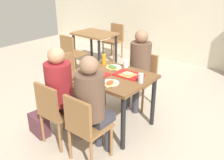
{
  "coord_description": "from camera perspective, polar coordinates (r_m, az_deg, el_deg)",
  "views": [
    {
      "loc": [
        1.94,
        -2.39,
        2.03
      ],
      "look_at": [
        0.0,
        0.0,
        0.69
      ],
      "focal_mm": 39.89,
      "sensor_mm": 36.0,
      "label": 1
    }
  ],
  "objects": [
    {
      "name": "ground_plane",
      "position": [
        3.69,
        0.0,
        -10.03
      ],
      "size": [
        10.0,
        10.0,
        0.02
      ],
      "primitive_type": "cube",
      "color": "#B7A893"
    },
    {
      "name": "back_wall",
      "position": [
        5.95,
        20.64,
        16.04
      ],
      "size": [
        10.0,
        0.1,
        2.8
      ],
      "primitive_type": "cube",
      "color": "beige",
      "rests_on": "ground_plane"
    },
    {
      "name": "main_table",
      "position": [
        3.37,
        0.0,
        -0.53
      ],
      "size": [
        1.03,
        0.82,
        0.77
      ],
      "color": "brown",
      "rests_on": "ground_plane"
    },
    {
      "name": "chair_near_left",
      "position": [
        3.12,
        -13.09,
        -6.66
      ],
      "size": [
        0.4,
        0.4,
        0.85
      ],
      "color": "olive",
      "rests_on": "ground_plane"
    },
    {
      "name": "chair_near_right",
      "position": [
        2.78,
        -6.3,
        -10.19
      ],
      "size": [
        0.4,
        0.4,
        0.85
      ],
      "color": "olive",
      "rests_on": "ground_plane"
    },
    {
      "name": "chair_far_side",
      "position": [
        4.03,
        7.13,
        0.96
      ],
      "size": [
        0.4,
        0.4,
        0.85
      ],
      "color": "olive",
      "rests_on": "ground_plane"
    },
    {
      "name": "chair_left_end",
      "position": [
        4.01,
        -10.03,
        0.67
      ],
      "size": [
        0.4,
        0.4,
        0.85
      ],
      "color": "olive",
      "rests_on": "ground_plane"
    },
    {
      "name": "person_in_red",
      "position": [
        3.08,
        -11.48,
        -1.72
      ],
      "size": [
        0.32,
        0.42,
        1.26
      ],
      "color": "#383842",
      "rests_on": "ground_plane"
    },
    {
      "name": "person_in_brown_jacket",
      "position": [
        2.74,
        -4.45,
        -4.66
      ],
      "size": [
        0.32,
        0.42,
        1.26
      ],
      "color": "#383842",
      "rests_on": "ground_plane"
    },
    {
      "name": "person_far_side",
      "position": [
        3.83,
        6.19,
        3.73
      ],
      "size": [
        0.32,
        0.42,
        1.26
      ],
      "color": "#383842",
      "rests_on": "ground_plane"
    },
    {
      "name": "tray_red_near",
      "position": [
        3.33,
        -3.98,
        1.35
      ],
      "size": [
        0.37,
        0.28,
        0.02
      ],
      "primitive_type": "cube",
      "rotation": [
        0.0,
        0.0,
        0.05
      ],
      "color": "red",
      "rests_on": "main_table"
    },
    {
      "name": "tray_red_far",
      "position": [
        3.31,
        3.78,
        1.22
      ],
      "size": [
        0.37,
        0.27,
        0.02
      ],
      "primitive_type": "cube",
      "rotation": [
        0.0,
        0.0,
        0.03
      ],
      "color": "red",
      "rests_on": "main_table"
    },
    {
      "name": "paper_plate_center",
      "position": [
        3.58,
        0.35,
        2.94
      ],
      "size": [
        0.22,
        0.22,
        0.01
      ],
      "primitive_type": "cylinder",
      "color": "white",
      "rests_on": "main_table"
    },
    {
      "name": "paper_plate_near_edge",
      "position": [
        3.07,
        -0.41,
        -0.65
      ],
      "size": [
        0.22,
        0.22,
        0.01
      ],
      "primitive_type": "cylinder",
      "color": "white",
      "rests_on": "main_table"
    },
    {
      "name": "pizza_slice_a",
      "position": [
        3.33,
        -4.1,
        1.65
      ],
      "size": [
        0.2,
        0.14,
        0.02
      ],
      "color": "tan",
      "rests_on": "tray_red_near"
    },
    {
      "name": "pizza_slice_b",
      "position": [
        3.3,
        3.66,
        1.42
      ],
      "size": [
        0.26,
        0.26,
        0.02
      ],
      "color": "#C68C47",
      "rests_on": "tray_red_far"
    },
    {
      "name": "pizza_slice_c",
      "position": [
        3.55,
        0.09,
        3.0
      ],
      "size": [
        0.26,
        0.2,
        0.02
      ],
      "color": "tan",
      "rests_on": "paper_plate_center"
    },
    {
      "name": "pizza_slice_d",
      "position": [
        3.04,
        -0.46,
        -0.65
      ],
      "size": [
        0.2,
        0.23,
        0.02
      ],
      "color": "#DBAD60",
      "rests_on": "paper_plate_near_edge"
    },
    {
      "name": "plastic_cup_a",
      "position": [
        3.58,
        3.21,
        3.7
      ],
      "size": [
        0.07,
        0.07,
        0.1
      ],
      "primitive_type": "cylinder",
      "color": "white",
      "rests_on": "main_table"
    },
    {
      "name": "plastic_cup_b",
      "position": [
        3.05,
        -3.76,
        0.02
      ],
      "size": [
        0.07,
        0.07,
        0.1
      ],
      "primitive_type": "cylinder",
      "color": "white",
      "rests_on": "main_table"
    },
    {
      "name": "plastic_cup_c",
      "position": [
        3.6,
        -4.5,
        3.81
      ],
      "size": [
        0.07,
        0.07,
        0.1
      ],
      "primitive_type": "cylinder",
      "color": "white",
      "rests_on": "main_table"
    },
    {
      "name": "soda_can",
      "position": [
        3.08,
        6.6,
        0.41
      ],
      "size": [
        0.07,
        0.07,
        0.12
      ],
      "primitive_type": "cylinder",
      "color": "#B7BCC6",
      "rests_on": "main_table"
    },
    {
      "name": "condiment_bottle",
      "position": [
        3.66,
        -1.86,
        4.68
      ],
      "size": [
        0.06,
        0.06,
        0.16
      ],
      "primitive_type": "cylinder",
      "color": "orange",
      "rests_on": "main_table"
    },
    {
      "name": "foil_bundle",
      "position": [
        3.57,
        -5.7,
        3.54
      ],
      "size": [
        0.1,
        0.1,
        0.1
      ],
      "primitive_type": "sphere",
      "color": "silver",
      "rests_on": "main_table"
    },
    {
      "name": "handbag",
      "position": [
        3.54,
        -16.36,
        -9.83
      ],
      "size": [
        0.34,
        0.2,
        0.28
      ],
      "primitive_type": "cube",
      "rotation": [
        0.0,
        0.0,
        -0.14
      ],
      "color": "#592D38",
      "rests_on": "ground_plane"
    },
    {
      "name": "background_table",
      "position": [
        5.76,
        -3.99,
        9.46
      ],
      "size": [
        0.9,
        0.7,
        0.77
      ],
      "color": "olive",
      "rests_on": "ground_plane"
    },
    {
      "name": "background_chair_near",
      "position": [
        5.3,
        -9.36,
        6.4
      ],
      "size": [
        0.4,
        0.4,
        0.85
      ],
      "color": "olive",
      "rests_on": "ground_plane"
    },
    {
      "name": "background_chair_far",
      "position": [
        6.33,
        0.62,
        9.52
      ],
      "size": [
        0.4,
        0.4,
        0.85
      ],
      "color": "olive",
      "rests_on": "ground_plane"
    }
  ]
}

